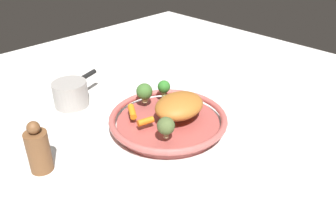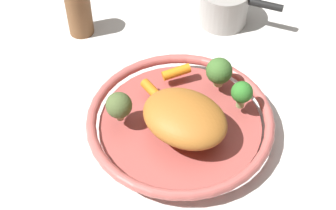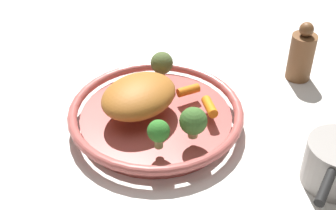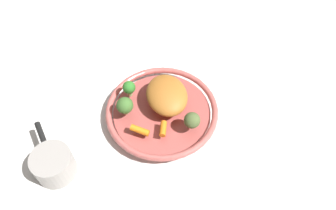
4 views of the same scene
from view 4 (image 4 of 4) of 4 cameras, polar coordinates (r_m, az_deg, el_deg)
name	(u,v)px [view 4 (image 4 of 4)]	position (r m, az deg, el deg)	size (l,w,h in m)	color
ground_plane	(162,116)	(1.03, -1.05, -1.99)	(1.91, 1.91, 0.00)	silver
serving_bowl	(162,112)	(1.01, -1.07, -1.25)	(0.35, 0.35, 0.04)	#A84C47
roast_chicken_piece	(167,95)	(0.99, -0.21, 1.77)	(0.16, 0.12, 0.06)	#AF6727
baby_carrot_back	(140,130)	(0.94, -4.94, -4.43)	(0.02, 0.02, 0.06)	orange
baby_carrot_right	(163,129)	(0.94, -0.85, -4.18)	(0.02, 0.02, 0.05)	orange
broccoli_floret_edge	(129,88)	(1.01, -6.84, 3.01)	(0.04, 0.04, 0.06)	#95AB66
broccoli_floret_mid	(192,120)	(0.93, 4.22, -2.71)	(0.05, 0.05, 0.06)	tan
broccoli_floret_small	(125,106)	(0.97, -7.56, -0.09)	(0.05, 0.05, 0.06)	tan
saucepan	(54,164)	(0.95, -19.37, -9.73)	(0.18, 0.11, 0.08)	#9E9993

